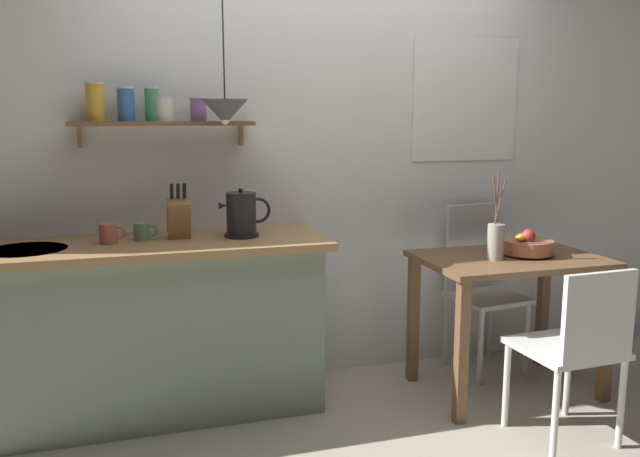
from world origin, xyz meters
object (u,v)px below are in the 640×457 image
(dining_chair_near, at_px, (577,344))
(pendant_lamp, at_px, (225,112))
(fruit_bowl, at_px, (527,245))
(knife_block, at_px, (179,217))
(twig_vase, at_px, (496,241))
(coffee_mug_spare, at_px, (142,232))
(electric_kettle, at_px, (242,215))
(coffee_mug_by_sink, at_px, (109,234))
(dining_table, at_px, (509,280))
(dining_chair_far, at_px, (479,280))

(dining_chair_near, relative_size, pendant_lamp, 1.43)
(dining_chair_near, height_order, pendant_lamp, pendant_lamp)
(fruit_bowl, bearing_deg, knife_block, 170.55)
(twig_vase, distance_m, coffee_mug_spare, 1.85)
(fruit_bowl, height_order, electric_kettle, electric_kettle)
(coffee_mug_by_sink, height_order, pendant_lamp, pendant_lamp)
(electric_kettle, bearing_deg, pendant_lamp, -161.26)
(knife_block, bearing_deg, electric_kettle, -7.72)
(fruit_bowl, bearing_deg, coffee_mug_by_sink, 172.99)
(electric_kettle, xyz_separation_m, coffee_mug_by_sink, (-0.66, 0.00, -0.06))
(fruit_bowl, height_order, coffee_mug_spare, coffee_mug_spare)
(dining_table, distance_m, electric_kettle, 1.51)
(dining_table, bearing_deg, pendant_lamp, 171.08)
(knife_block, xyz_separation_m, coffee_mug_by_sink, (-0.34, -0.04, -0.06))
(coffee_mug_by_sink, bearing_deg, dining_table, -7.30)
(dining_table, distance_m, knife_block, 1.82)
(fruit_bowl, xyz_separation_m, coffee_mug_by_sink, (-2.20, 0.27, 0.14))
(twig_vase, xyz_separation_m, pendant_lamp, (-1.39, 0.28, 0.68))
(dining_chair_far, bearing_deg, dining_table, -96.65)
(dining_chair_far, height_order, electric_kettle, electric_kettle)
(fruit_bowl, xyz_separation_m, twig_vase, (-0.23, -0.04, 0.05))
(dining_chair_near, xyz_separation_m, pendant_lamp, (-1.48, 0.87, 1.06))
(dining_table, height_order, twig_vase, twig_vase)
(twig_vase, distance_m, knife_block, 1.68)
(electric_kettle, xyz_separation_m, knife_block, (-0.32, 0.04, -0.00))
(electric_kettle, relative_size, knife_block, 0.95)
(dining_table, height_order, knife_block, knife_block)
(coffee_mug_spare, bearing_deg, dining_chair_near, -26.31)
(dining_chair_far, distance_m, electric_kettle, 1.56)
(electric_kettle, xyz_separation_m, coffee_mug_spare, (-0.50, 0.04, -0.07))
(dining_chair_near, relative_size, fruit_bowl, 3.10)
(knife_block, distance_m, coffee_mug_spare, 0.19)
(pendant_lamp, bearing_deg, dining_chair_near, -30.46)
(coffee_mug_spare, bearing_deg, dining_table, -9.04)
(dining_chair_near, relative_size, twig_vase, 1.81)
(knife_block, relative_size, coffee_mug_spare, 2.41)
(dining_chair_far, height_order, twig_vase, twig_vase)
(twig_vase, bearing_deg, knife_block, 167.88)
(twig_vase, bearing_deg, dining_chair_far, 68.68)
(dining_chair_near, height_order, fruit_bowl, fruit_bowl)
(knife_block, height_order, coffee_mug_spare, knife_block)
(twig_vase, bearing_deg, pendant_lamp, 168.60)
(dining_chair_near, distance_m, coffee_mug_spare, 2.17)
(dining_chair_near, distance_m, dining_chair_far, 1.02)
(coffee_mug_by_sink, xyz_separation_m, pendant_lamp, (0.58, -0.03, 0.59))
(dining_chair_near, distance_m, knife_block, 2.03)
(twig_vase, height_order, coffee_mug_by_sink, twig_vase)
(pendant_lamp, bearing_deg, coffee_mug_spare, 170.51)
(dining_chair_far, xyz_separation_m, knife_block, (-1.80, -0.08, 0.48))
(knife_block, bearing_deg, fruit_bowl, -9.45)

